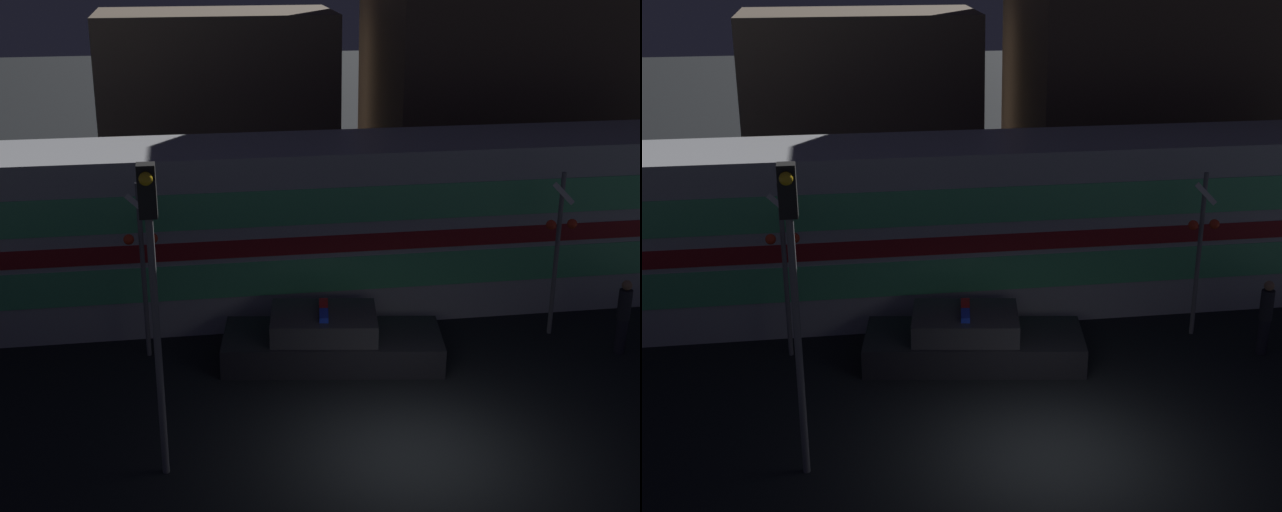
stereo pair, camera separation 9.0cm
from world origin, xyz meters
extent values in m
plane|color=black|center=(0.00, 0.00, 0.00)|extent=(120.00, 120.00, 0.00)
cube|color=#B7BABF|center=(-0.88, 7.43, 2.20)|extent=(22.43, 2.84, 4.39)
cube|color=maroon|center=(-0.88, 6.00, 2.20)|extent=(21.98, 0.03, 0.44)
cube|color=#59D88C|center=(-0.88, 6.00, 1.41)|extent=(21.31, 0.02, 0.88)
cube|color=#59D88C|center=(-0.88, 6.00, 3.16)|extent=(21.31, 0.02, 0.88)
cube|color=black|center=(-0.81, 4.19, 0.34)|extent=(5.20, 2.64, 0.68)
cube|color=#333338|center=(-1.01, 4.21, 0.94)|extent=(2.61, 2.03, 0.51)
cube|color=blue|center=(-1.05, 3.93, 1.25)|extent=(0.28, 0.60, 0.12)
cube|color=red|center=(-0.97, 4.50, 1.25)|extent=(0.28, 0.60, 0.12)
cylinder|color=black|center=(5.91, 3.54, 0.43)|extent=(0.26, 0.26, 0.86)
cylinder|color=black|center=(5.91, 3.54, 1.22)|extent=(0.31, 0.31, 0.72)
sphere|color=#8C664C|center=(5.91, 3.54, 1.70)|extent=(0.23, 0.23, 0.23)
cylinder|color=slate|center=(4.72, 4.83, 2.04)|extent=(0.11, 0.11, 4.08)
sphere|color=red|center=(4.46, 4.71, 2.85)|extent=(0.24, 0.24, 0.24)
sphere|color=red|center=(4.98, 4.71, 2.85)|extent=(0.24, 0.24, 0.24)
cube|color=white|center=(4.72, 4.76, 3.59)|extent=(0.58, 0.03, 0.58)
cylinder|color=slate|center=(-4.99, 5.11, 2.08)|extent=(0.11, 0.11, 4.16)
sphere|color=red|center=(-5.25, 4.98, 2.91)|extent=(0.24, 0.24, 0.24)
sphere|color=red|center=(-4.73, 4.98, 2.91)|extent=(0.24, 0.24, 0.24)
cube|color=white|center=(-4.99, 5.03, 3.66)|extent=(0.58, 0.03, 0.58)
cylinder|color=slate|center=(-4.57, 0.19, 2.45)|extent=(0.13, 0.13, 4.89)
cube|color=black|center=(-4.57, 0.19, 5.34)|extent=(0.30, 0.30, 0.90)
sphere|color=gold|center=(-4.57, 0.00, 5.59)|extent=(0.23, 0.23, 0.23)
cube|color=brown|center=(-2.75, 15.37, 3.47)|extent=(7.53, 4.01, 6.94)
cube|color=brown|center=(7.77, 14.28, 5.21)|extent=(10.76, 6.68, 10.41)
camera|label=1|loc=(-3.93, -14.03, 9.30)|focal=50.00mm
camera|label=2|loc=(-3.85, -14.04, 9.30)|focal=50.00mm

